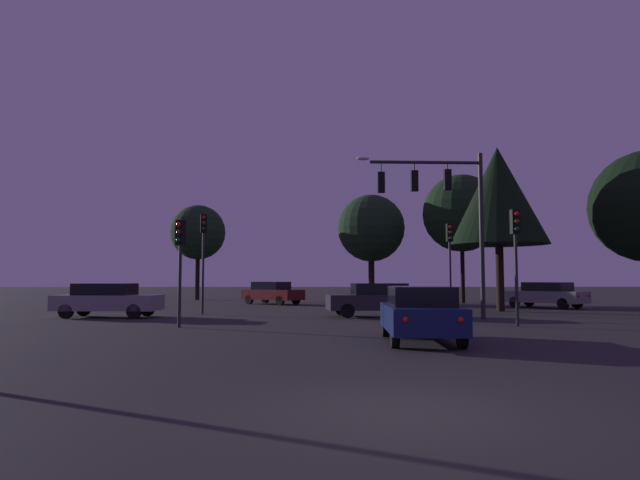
{
  "coord_description": "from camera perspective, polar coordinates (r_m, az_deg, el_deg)",
  "views": [
    {
      "loc": [
        -1.29,
        -7.19,
        1.73
      ],
      "look_at": [
        -0.72,
        18.09,
        3.52
      ],
      "focal_mm": 30.79,
      "sensor_mm": 36.0,
      "label": 1
    }
  ],
  "objects": [
    {
      "name": "traffic_light_median",
      "position": [
        20.26,
        -14.34,
        -1.07
      ],
      "size": [
        0.36,
        0.38,
        3.84
      ],
      "color": "#232326",
      "rests_on": "ground"
    },
    {
      "name": "car_parked_lot",
      "position": [
        37.42,
        -5.01,
        -5.46
      ],
      "size": [
        4.46,
        4.21,
        1.52
      ],
      "color": "#4C0F0F",
      "rests_on": "ground"
    },
    {
      "name": "tree_right_cluster",
      "position": [
        31.09,
        18.03,
        4.38
      ],
      "size": [
        5.18,
        5.18,
        8.84
      ],
      "color": "black",
      "rests_on": "ground"
    },
    {
      "name": "traffic_light_corner_left",
      "position": [
        27.47,
        -12.03,
        -0.39
      ],
      "size": [
        0.35,
        0.38,
        4.9
      ],
      "color": "#232326",
      "rests_on": "ground"
    },
    {
      "name": "car_crossing_left",
      "position": [
        25.34,
        5.91,
        -6.13
      ],
      "size": [
        4.61,
        2.19,
        1.52
      ],
      "color": "#232328",
      "rests_on": "ground"
    },
    {
      "name": "traffic_light_far_side",
      "position": [
        21.36,
        19.68,
        -0.31
      ],
      "size": [
        0.32,
        0.36,
        4.27
      ],
      "color": "#232326",
      "rests_on": "ground"
    },
    {
      "name": "tree_left_far",
      "position": [
        40.33,
        14.5,
        2.7
      ],
      "size": [
        5.5,
        5.5,
        9.14
      ],
      "color": "black",
      "rests_on": "ground"
    },
    {
      "name": "traffic_signal_mast_arm",
      "position": [
        24.35,
        12.7,
        3.96
      ],
      "size": [
        5.51,
        0.43,
        7.19
      ],
      "color": "#232326",
      "rests_on": "ground"
    },
    {
      "name": "tree_lot_edge",
      "position": [
        40.66,
        5.34,
        1.21
      ],
      "size": [
        4.95,
        4.95,
        7.94
      ],
      "color": "black",
      "rests_on": "ground"
    },
    {
      "name": "tree_behind_sign",
      "position": [
        46.28,
        -12.56,
        0.76
      ],
      "size": [
        4.49,
        4.49,
        7.79
      ],
      "color": "black",
      "rests_on": "ground"
    },
    {
      "name": "car_far_lane",
      "position": [
        35.33,
        22.4,
        -5.25
      ],
      "size": [
        4.24,
        4.75,
        1.52
      ],
      "color": "gray",
      "rests_on": "ground"
    },
    {
      "name": "car_crossing_right",
      "position": [
        26.51,
        -21.22,
        -5.79
      ],
      "size": [
        4.72,
        2.11,
        1.52
      ],
      "color": "gray",
      "rests_on": "ground"
    },
    {
      "name": "ground_plane",
      "position": [
        31.76,
        1.05,
        -7.16
      ],
      "size": [
        168.0,
        168.0,
        0.0
      ],
      "primitive_type": "plane",
      "color": "#262326",
      "rests_on": "ground"
    },
    {
      "name": "traffic_light_corner_right",
      "position": [
        28.32,
        13.35,
        -1.0
      ],
      "size": [
        0.32,
        0.36,
        4.5
      ],
      "color": "#232326",
      "rests_on": "ground"
    },
    {
      "name": "car_nearside_lane",
      "position": [
        15.4,
        10.38,
        -7.46
      ],
      "size": [
        2.1,
        4.32,
        1.52
      ],
      "color": "#0F1947",
      "rests_on": "ground"
    }
  ]
}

